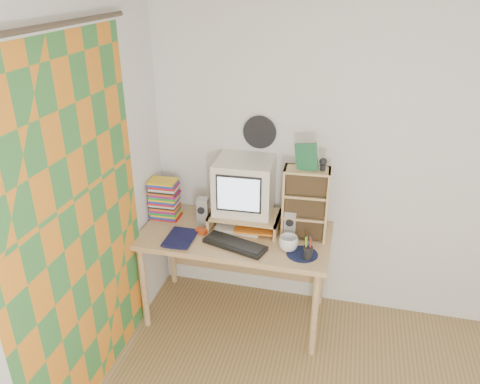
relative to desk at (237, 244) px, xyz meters
The scene contains 20 objects.
back_wall 1.25m from the desk, 16.59° to the left, with size 3.50×3.50×0.00m, color white.
left_wall 1.73m from the desk, 116.51° to the right, with size 3.50×3.50×0.00m, color white.
curtain 1.29m from the desk, 125.22° to the right, with size 2.20×2.20×0.00m, color orange.
wall_disc 0.87m from the desk, 70.78° to the left, with size 0.25×0.25×0.02m, color black.
desk is the anchor object (origin of this frame).
monitor_riser 0.24m from the desk, 36.34° to the left, with size 0.52×0.30×0.12m.
crt_monitor 0.46m from the desk, 71.87° to the left, with size 0.42×0.42×0.40m, color silver.
speaker_left 0.36m from the desk, behind, with size 0.08×0.08×0.22m, color #ADADB2.
speaker_right 0.47m from the desk, ahead, with size 0.08×0.08×0.22m, color #ADADB2.
keyboard 0.29m from the desk, 79.86° to the right, with size 0.46×0.15×0.03m, color black.
dvd_stack 0.66m from the desk, behind, with size 0.21×0.15×0.30m, color brown, non-canonical shape.
cd_rack 0.64m from the desk, ahead, with size 0.32×0.17×0.53m, color tan.
mug 0.50m from the desk, 25.23° to the right, with size 0.13×0.13×0.11m, color white.
diary 0.55m from the desk, 152.50° to the right, with size 0.25×0.18×0.05m, color #0F1037.
mousepad 0.58m from the desk, 23.95° to the right, with size 0.22×0.22×0.00m, color black.
pen_cup 0.65m from the desk, 26.18° to the right, with size 0.06×0.06×0.13m, color black, non-canonical shape.
papers 0.17m from the desk, 25.87° to the left, with size 0.33×0.24×0.04m, color white, non-canonical shape.
red_box 0.31m from the desk, 152.93° to the right, with size 0.08×0.05×0.04m, color #AF3812.
game_box 0.90m from the desk, ahead, with size 0.15×0.03×0.19m, color #1A5C34.
webcam 0.93m from the desk, ahead, with size 0.05×0.05×0.09m, color black, non-canonical shape.
Camera 1 is at (-0.28, -1.52, 2.52)m, focal length 35.00 mm.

